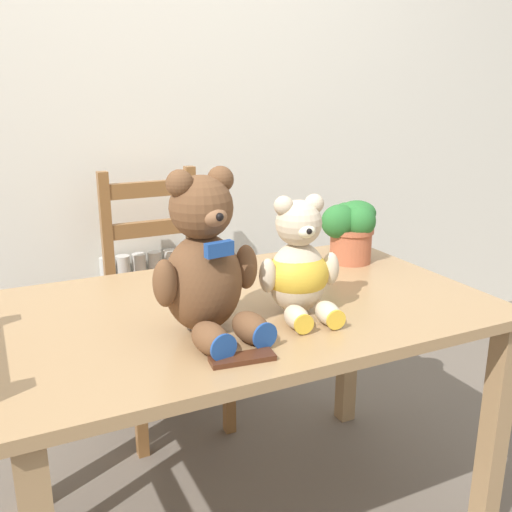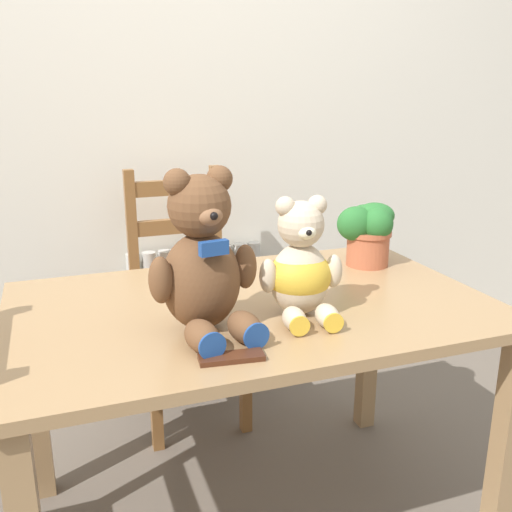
{
  "view_description": "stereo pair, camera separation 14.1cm",
  "coord_description": "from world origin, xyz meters",
  "px_view_note": "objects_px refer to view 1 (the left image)",
  "views": [
    {
      "loc": [
        -0.62,
        -0.92,
        1.3
      ],
      "look_at": [
        -0.03,
        0.29,
        0.9
      ],
      "focal_mm": 40.0,
      "sensor_mm": 36.0,
      "label": 1
    },
    {
      "loc": [
        -0.49,
        -0.98,
        1.3
      ],
      "look_at": [
        -0.03,
        0.29,
        0.9
      ],
      "focal_mm": 40.0,
      "sensor_mm": 36.0,
      "label": 2
    }
  ],
  "objects_px": {
    "teddy_bear_right": "(299,268)",
    "chocolate_bar": "(242,358)",
    "wooden_chair_behind": "(163,305)",
    "potted_plant": "(350,227)",
    "teddy_bear_left": "(206,264)"
  },
  "relations": [
    {
      "from": "teddy_bear_right",
      "to": "chocolate_bar",
      "type": "xyz_separation_m",
      "value": [
        -0.25,
        -0.19,
        -0.12
      ]
    },
    {
      "from": "wooden_chair_behind",
      "to": "teddy_bear_right",
      "type": "distance_m",
      "value": 0.93
    },
    {
      "from": "potted_plant",
      "to": "chocolate_bar",
      "type": "bearing_deg",
      "value": -140.9
    },
    {
      "from": "teddy_bear_right",
      "to": "teddy_bear_left",
      "type": "bearing_deg",
      "value": 8.4
    },
    {
      "from": "teddy_bear_right",
      "to": "chocolate_bar",
      "type": "bearing_deg",
      "value": 44.36
    },
    {
      "from": "teddy_bear_right",
      "to": "potted_plant",
      "type": "bearing_deg",
      "value": -132.85
    },
    {
      "from": "teddy_bear_left",
      "to": "teddy_bear_right",
      "type": "bearing_deg",
      "value": 173.13
    },
    {
      "from": "wooden_chair_behind",
      "to": "teddy_bear_right",
      "type": "height_order",
      "value": "teddy_bear_right"
    },
    {
      "from": "teddy_bear_left",
      "to": "teddy_bear_right",
      "type": "xyz_separation_m",
      "value": [
        0.26,
        0.01,
        -0.05
      ]
    },
    {
      "from": "wooden_chair_behind",
      "to": "potted_plant",
      "type": "height_order",
      "value": "wooden_chair_behind"
    },
    {
      "from": "teddy_bear_left",
      "to": "potted_plant",
      "type": "relative_size",
      "value": 1.91
    },
    {
      "from": "teddy_bear_left",
      "to": "chocolate_bar",
      "type": "relative_size",
      "value": 2.77
    },
    {
      "from": "teddy_bear_right",
      "to": "potted_plant",
      "type": "xyz_separation_m",
      "value": [
        0.39,
        0.33,
        -0.0
      ]
    },
    {
      "from": "potted_plant",
      "to": "teddy_bear_right",
      "type": "bearing_deg",
      "value": -139.84
    },
    {
      "from": "potted_plant",
      "to": "chocolate_bar",
      "type": "height_order",
      "value": "potted_plant"
    }
  ]
}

